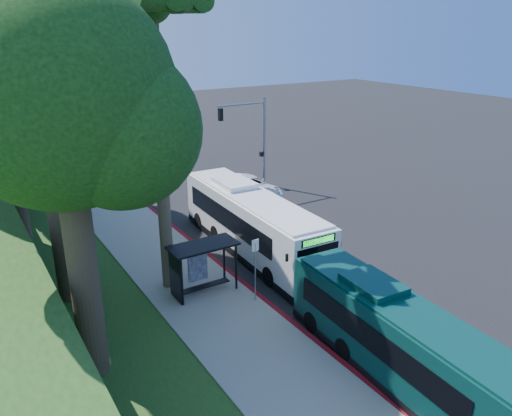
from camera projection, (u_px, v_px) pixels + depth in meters
ground at (287, 240)px, 29.80m from camera, size 140.00×140.00×0.00m
sidewalk at (174, 269)px, 26.14m from camera, size 4.50×70.00×0.12m
red_curb at (251, 290)px, 24.10m from camera, size 0.25×30.00×0.13m
grass_verge at (41, 260)px, 27.28m from camera, size 8.00×70.00×0.06m
bus_shelter at (197, 259)px, 23.28m from camera, size 3.20×1.51×2.55m
stop_sign_pole at (255, 262)px, 22.41m from camera, size 0.35×0.06×3.17m
traffic_signal_pole at (253, 132)px, 38.12m from camera, size 4.10×0.30×7.00m
palm_tree at (151, 18)px, 20.26m from camera, size 4.20×4.20×14.40m
tree_0 at (39, 49)px, 19.75m from camera, size 8.40×8.00×15.70m
tree_2 at (4, 51)px, 32.98m from camera, size 8.82×8.40×15.12m
tree_6 at (65, 108)px, 15.24m from camera, size 7.56×7.20×13.74m
white_bus at (251, 221)px, 27.85m from camera, size 3.14×12.42×3.67m
teal_bus at (402, 341)px, 17.64m from camera, size 2.90×10.85×3.20m
pickup at (249, 187)px, 36.96m from camera, size 3.49×6.07×1.59m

